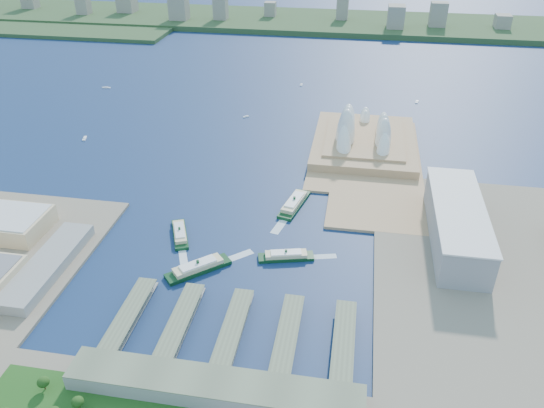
% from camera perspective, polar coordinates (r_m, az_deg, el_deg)
% --- Properties ---
extents(ground, '(3000.00, 3000.00, 0.00)m').
position_cam_1_polar(ground, '(477.96, -3.71, -7.19)').
color(ground, '#0E1E43').
rests_on(ground, ground).
extents(east_land, '(240.00, 500.00, 3.00)m').
position_cam_1_polar(east_land, '(454.43, 26.52, -13.38)').
color(east_land, gray).
rests_on(east_land, ground).
extents(peninsula, '(135.00, 220.00, 3.00)m').
position_cam_1_polar(peninsula, '(689.53, 10.00, 5.40)').
color(peninsula, tan).
rests_on(peninsula, ground).
extents(far_shore, '(2200.00, 260.00, 12.00)m').
position_cam_1_polar(far_shore, '(1377.32, 5.95, 18.89)').
color(far_shore, '#2D4926').
rests_on(far_shore, ground).
extents(opera_house, '(134.00, 180.00, 58.00)m').
position_cam_1_polar(opera_house, '(695.45, 10.06, 8.38)').
color(opera_house, white).
rests_on(opera_house, peninsula).
extents(toaster_building, '(45.00, 155.00, 35.00)m').
position_cam_1_polar(toaster_building, '(531.79, 19.23, -2.00)').
color(toaster_building, gray).
rests_on(toaster_building, east_land).
extents(ferry_wharves, '(184.00, 90.00, 9.30)m').
position_cam_1_polar(ferry_wharves, '(417.67, -4.17, -13.20)').
color(ferry_wharves, '#5C674E').
rests_on(ferry_wharves, ground).
extents(terminal_building, '(200.00, 28.00, 12.00)m').
position_cam_1_polar(terminal_building, '(375.24, -6.27, -19.04)').
color(terminal_building, gray).
rests_on(terminal_building, south_land).
extents(far_skyline, '(1900.00, 140.00, 55.00)m').
position_cam_1_polar(far_skyline, '(1351.06, 5.96, 20.10)').
color(far_skyline, gray).
rests_on(far_skyline, far_shore).
extents(ferry_a, '(31.59, 52.02, 9.64)m').
position_cam_1_polar(ferry_a, '(526.58, -9.90, -2.94)').
color(ferry_a, '#0D3618').
rests_on(ferry_a, ground).
extents(ferry_b, '(29.14, 63.39, 11.62)m').
position_cam_1_polar(ferry_b, '(565.68, 2.42, 0.27)').
color(ferry_b, '#0D3618').
rests_on(ferry_b, ground).
extents(ferry_c, '(54.91, 51.33, 11.34)m').
position_cam_1_polar(ferry_c, '(478.30, -7.96, -6.58)').
color(ferry_c, '#0D3618').
rests_on(ferry_c, ground).
extents(ferry_d, '(52.65, 25.13, 9.65)m').
position_cam_1_polar(ferry_d, '(488.88, 1.52, -5.41)').
color(ferry_d, '#0D3618').
rests_on(ferry_d, ground).
extents(boat_a, '(6.88, 14.12, 2.64)m').
position_cam_1_polar(boat_a, '(765.57, -19.52, 6.70)').
color(boat_a, white).
rests_on(boat_a, ground).
extents(boat_b, '(8.60, 8.07, 2.36)m').
position_cam_1_polar(boat_b, '(795.37, -2.82, 9.39)').
color(boat_b, white).
rests_on(boat_b, ground).
extents(boat_c, '(6.39, 12.72, 2.75)m').
position_cam_1_polar(boat_c, '(882.37, 15.32, 10.58)').
color(boat_c, white).
rests_on(boat_c, ground).
extents(boat_d, '(14.40, 4.33, 2.39)m').
position_cam_1_polar(boat_d, '(958.54, -17.40, 11.88)').
color(boat_d, white).
rests_on(boat_d, ground).
extents(boat_e, '(3.47, 10.71, 2.62)m').
position_cam_1_polar(boat_e, '(931.27, 3.16, 12.70)').
color(boat_e, white).
rests_on(boat_e, ground).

